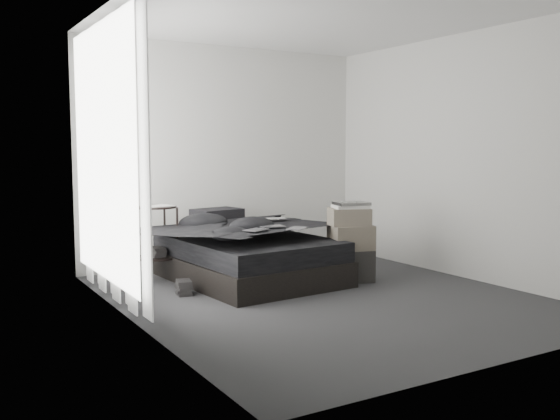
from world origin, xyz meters
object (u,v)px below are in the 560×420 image
laptop (273,213)px  box_lower (350,265)px  bed (249,268)px  side_stand (157,244)px

laptop → box_lower: bearing=-35.5°
bed → laptop: laptop is taller
laptop → box_lower: (0.56, -0.64, -0.52)m
bed → side_stand: 1.00m
side_stand → box_lower: bearing=-31.7°
laptop → box_lower: laptop is taller
bed → box_lower: box_lower is taller
side_stand → box_lower: (1.73, -1.07, -0.22)m
side_stand → laptop: bearing=-20.0°
bed → box_lower: (0.90, -0.57, 0.04)m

